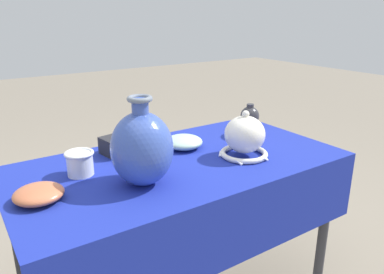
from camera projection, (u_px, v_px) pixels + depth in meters
The scene contains 9 objects.
display_table at pixel (182, 179), 1.51m from camera, with size 1.32×0.69×0.71m.
vase_tall_bulbous at pixel (142, 148), 1.26m from camera, with size 0.21×0.21×0.31m.
vase_dome_bell at pixel (245, 138), 1.52m from camera, with size 0.20×0.21×0.20m.
mosaic_tile_box at pixel (122, 144), 1.58m from camera, with size 0.18×0.15×0.07m.
pot_squat_rose at pixel (247, 130), 1.78m from camera, with size 0.15×0.15×0.06m, color #D19399.
bowl_shallow_terracotta at pixel (39, 194), 1.18m from camera, with size 0.16×0.16×0.05m, color #BC6642.
bowl_shallow_celadon at pixel (184, 142), 1.63m from camera, with size 0.17×0.17×0.05m, color #A8CCB7.
jar_round_charcoal at pixel (250, 116), 1.94m from camera, with size 0.10×0.10×0.12m.
cup_wide_porcelain at pixel (80, 162), 1.36m from camera, with size 0.11×0.11×0.09m.
Camera 1 is at (-0.73, -1.18, 1.28)m, focal length 35.00 mm.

